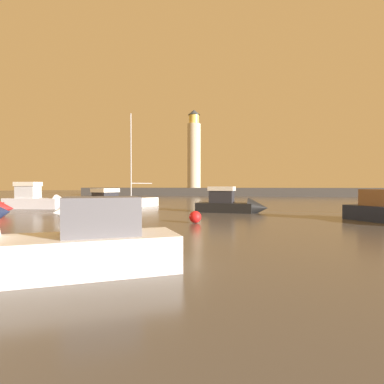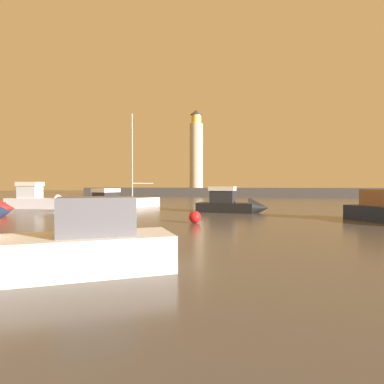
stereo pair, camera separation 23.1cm
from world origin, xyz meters
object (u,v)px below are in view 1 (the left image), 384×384
Objects in this scene: motorboat_3 at (234,204)px; mooring_buoy at (195,217)px; motorboat_5 at (46,250)px; lighthouse at (194,151)px; motorboat_0 at (39,200)px; sailboat_moored at (135,202)px; motorboat_6 at (90,208)px.

motorboat_3 is 8.56m from mooring_buoy.
motorboat_3 is at bearing 78.63° from motorboat_5.
lighthouse reaches higher than motorboat_5.
motorboat_0 is 1.11× the size of motorboat_3.
motorboat_3 reaches higher than mooring_buoy.
motorboat_3 is at bearing -25.39° from sailboat_moored.
sailboat_moored is at bearing 154.61° from motorboat_3.
lighthouse is 52.47m from motorboat_6.
motorboat_6 is at bearing 114.12° from motorboat_5.
sailboat_moored reaches higher than mooring_buoy.
mooring_buoy is at bearing -104.24° from motorboat_3.
mooring_buoy is at bearing -17.43° from motorboat_6.
motorboat_6 reaches higher than mooring_buoy.
motorboat_0 is at bearing 152.09° from mooring_buoy.
lighthouse is 1.82× the size of sailboat_moored.
sailboat_moored is 13.27× the size of mooring_buoy.
motorboat_6 is at bearing -89.35° from lighthouse.
lighthouse is at bearing 90.29° from sailboat_moored.
lighthouse is 2.81× the size of motorboat_5.
sailboat_moored is at bearing 24.54° from motorboat_0.
lighthouse is 67.46m from motorboat_5.
motorboat_0 is 20.08m from motorboat_3.
mooring_buoy is (9.22, -54.21, -10.28)m from lighthouse.
motorboat_3 is 0.98× the size of motorboat_5.
lighthouse is at bearing 96.21° from motorboat_5.
motorboat_0 is 0.70× the size of sailboat_moored.
motorboat_5 is 26.63m from sailboat_moored.
sailboat_moored is at bearing 123.60° from mooring_buoy.
motorboat_0 is 20.30m from mooring_buoy.
motorboat_0 reaches higher than motorboat_6.
sailboat_moored is at bearing -89.71° from lighthouse.
motorboat_5 is (-4.10, -20.41, -0.04)m from motorboat_3.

